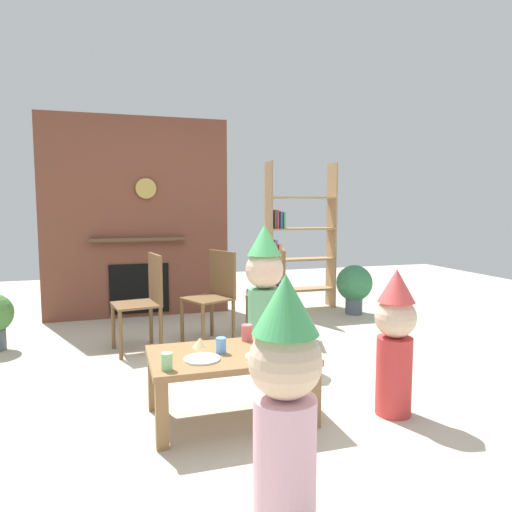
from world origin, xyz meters
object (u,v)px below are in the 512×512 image
at_px(child_by_the_chairs, 264,289).
at_px(dining_chair_middle, 215,291).
at_px(paper_plate_front, 262,356).
at_px(dining_chair_right, 274,286).
at_px(bookshelf, 296,242).
at_px(paper_cup_center, 247,333).
at_px(coffee_table, 230,363).
at_px(paper_cup_near_left, 167,362).
at_px(birthday_cake_slice, 200,342).
at_px(paper_cup_near_right, 221,345).
at_px(potted_plant_tall, 354,285).
at_px(child_with_cone_hat, 285,400).
at_px(dining_chair_left, 146,296).
at_px(child_in_pink, 395,338).
at_px(paper_plate_rear, 202,359).

distance_m(child_by_the_chairs, dining_chair_middle, 0.77).
distance_m(paper_plate_front, dining_chair_right, 2.07).
distance_m(bookshelf, paper_cup_center, 3.05).
relative_size(coffee_table, paper_cup_near_left, 10.30).
distance_m(bookshelf, coffee_table, 3.34).
distance_m(coffee_table, birthday_cake_slice, 0.25).
distance_m(birthday_cake_slice, dining_chair_middle, 1.61).
bearing_deg(paper_cup_near_right, dining_chair_right, 61.37).
bearing_deg(paper_cup_center, potted_plant_tall, 47.12).
relative_size(child_with_cone_hat, dining_chair_left, 1.20).
height_order(birthday_cake_slice, dining_chair_middle, dining_chair_middle).
bearing_deg(child_in_pink, paper_plate_front, 7.26).
xyz_separation_m(paper_plate_front, paper_plate_rear, (-0.36, 0.06, 0.00)).
bearing_deg(paper_cup_near_left, dining_chair_right, 56.24).
relative_size(paper_cup_center, child_in_pink, 0.12).
bearing_deg(birthday_cake_slice, paper_plate_front, -44.98).
bearing_deg(child_by_the_chairs, paper_cup_near_right, -2.54).
relative_size(child_with_cone_hat, potted_plant_tall, 1.76).
bearing_deg(dining_chair_right, paper_plate_front, 86.47).
relative_size(coffee_table, child_with_cone_hat, 0.93).
xyz_separation_m(paper_plate_rear, dining_chair_right, (1.11, 1.87, 0.08)).
distance_m(bookshelf, child_in_pink, 3.22).
bearing_deg(birthday_cake_slice, dining_chair_middle, 74.44).
xyz_separation_m(paper_cup_center, birthday_cake_slice, (-0.33, -0.05, -0.02)).
xyz_separation_m(child_with_cone_hat, dining_chair_right, (0.96, 2.89, -0.06)).
height_order(bookshelf, paper_plate_front, bookshelf).
xyz_separation_m(paper_cup_near_right, dining_chair_right, (0.97, 1.78, 0.04)).
bearing_deg(paper_cup_near_right, paper_plate_rear, -144.91).
distance_m(paper_cup_center, paper_plate_front, 0.38).
bearing_deg(dining_chair_middle, dining_chair_right, 161.09).
xyz_separation_m(bookshelf, coffee_table, (-1.59, -2.89, -0.52)).
distance_m(coffee_table, child_with_cone_hat, 1.13).
bearing_deg(paper_plate_rear, dining_chair_middle, 75.54).
relative_size(birthday_cake_slice, dining_chair_left, 0.11).
distance_m(child_with_cone_hat, child_in_pink, 1.37).
distance_m(coffee_table, child_by_the_chairs, 1.19).
distance_m(paper_cup_center, child_by_the_chairs, 0.89).
xyz_separation_m(child_in_pink, child_by_the_chairs, (-0.47, 1.27, 0.13)).
xyz_separation_m(paper_cup_center, child_by_the_chairs, (0.38, 0.79, 0.15)).
distance_m(coffee_table, paper_cup_near_right, 0.13).
height_order(bookshelf, dining_chair_middle, bookshelf).
bearing_deg(child_with_cone_hat, paper_plate_front, -10.03).
bearing_deg(dining_chair_left, paper_plate_rear, 87.35).
bearing_deg(paper_plate_rear, paper_cup_center, 40.74).
height_order(paper_plate_front, dining_chair_right, dining_chair_right).
bearing_deg(coffee_table, dining_chair_left, 104.05).
bearing_deg(potted_plant_tall, child_with_cone_hat, -122.50).
distance_m(coffee_table, dining_chair_left, 1.68).
bearing_deg(paper_plate_front, dining_chair_left, 107.80).
bearing_deg(birthday_cake_slice, paper_cup_near_left, -124.11).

